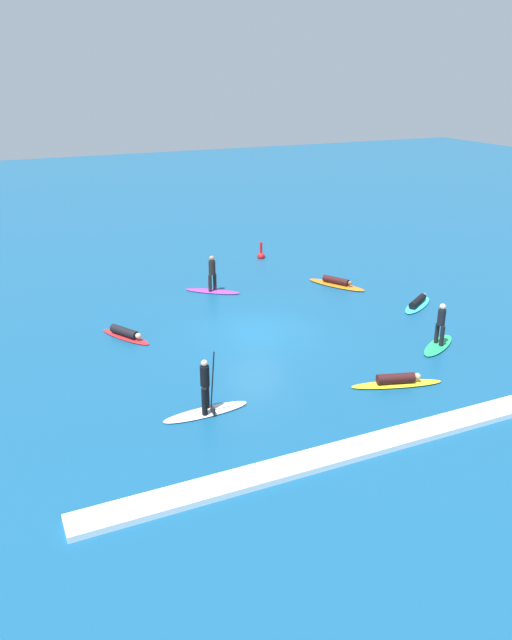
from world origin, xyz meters
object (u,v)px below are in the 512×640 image
(surfer_on_purple_board, at_px, (212,281))
(surfer_on_white_board, at_px, (206,400))
(surfer_on_teal_board, at_px, (418,303))
(surfer_on_red_board, at_px, (125,334))
(marker_buoy, at_px, (261,255))
(surfer_on_orange_board, at_px, (337,283))
(surfer_on_green_board, at_px, (439,337))
(surfer_on_yellow_board, at_px, (397,381))

(surfer_on_purple_board, xyz_separation_m, surfer_on_white_board, (-4.29, -10.83, -0.05))
(surfer_on_purple_board, distance_m, surfer_on_teal_board, 9.82)
(surfer_on_red_board, xyz_separation_m, surfer_on_teal_board, (13.17, -1.94, -0.02))
(surfer_on_teal_board, bearing_deg, surfer_on_red_board, 138.43)
(marker_buoy, bearing_deg, surfer_on_orange_board, -76.83)
(surfer_on_green_board, bearing_deg, surfer_on_yellow_board, 179.12)
(surfer_on_orange_board, distance_m, surfer_on_green_board, 8.07)
(surfer_on_teal_board, xyz_separation_m, surfer_on_yellow_board, (-5.56, -6.02, 0.01))
(surfer_on_white_board, bearing_deg, surfer_on_orange_board, 39.29)
(surfer_on_orange_board, relative_size, surfer_on_white_board, 1.09)
(surfer_on_orange_board, relative_size, surfer_on_yellow_board, 0.96)
(surfer_on_teal_board, bearing_deg, surfer_on_yellow_board, -165.88)
(surfer_on_teal_board, distance_m, marker_buoy, 10.65)
(surfer_on_white_board, distance_m, surfer_on_yellow_board, 6.75)
(surfer_on_purple_board, distance_m, surfer_on_orange_board, 6.29)
(surfer_on_red_board, distance_m, marker_buoy, 12.80)
(surfer_on_orange_board, relative_size, marker_buoy, 2.96)
(surfer_on_red_board, height_order, surfer_on_teal_board, surfer_on_red_board)
(surfer_on_yellow_board, height_order, marker_buoy, marker_buoy)
(surfer_on_orange_board, height_order, marker_buoy, marker_buoy)
(surfer_on_teal_board, bearing_deg, marker_buoy, 75.01)
(surfer_on_yellow_board, bearing_deg, marker_buoy, 98.42)
(surfer_on_purple_board, relative_size, surfer_on_white_board, 0.90)
(surfer_on_teal_board, distance_m, surfer_on_yellow_board, 8.20)
(surfer_on_orange_board, bearing_deg, surfer_on_red_board, -108.61)
(surfer_on_white_board, bearing_deg, surfer_on_purple_board, 66.23)
(surfer_on_red_board, relative_size, surfer_on_green_board, 1.04)
(surfer_on_red_board, relative_size, surfer_on_white_board, 0.89)
(surfer_on_green_board, height_order, surfer_on_yellow_board, surfer_on_green_board)
(surfer_on_white_board, bearing_deg, surfer_on_teal_board, 20.37)
(surfer_on_orange_board, xyz_separation_m, surfer_on_yellow_board, (-3.66, -10.07, 0.02))
(surfer_on_teal_board, bearing_deg, surfer_on_orange_board, 81.99)
(surfer_on_purple_board, height_order, marker_buoy, surfer_on_purple_board)
(surfer_on_purple_board, bearing_deg, surfer_on_white_board, -74.70)
(marker_buoy, bearing_deg, surfer_on_teal_board, -71.82)
(surfer_on_purple_board, distance_m, surfer_on_white_board, 11.65)
(surfer_on_red_board, bearing_deg, surfer_on_orange_board, 71.19)
(surfer_on_white_board, bearing_deg, marker_buoy, 57.43)
(surfer_on_teal_board, bearing_deg, surfer_on_green_board, -150.87)
(surfer_on_red_board, relative_size, surfer_on_teal_board, 1.00)
(surfer_on_orange_board, distance_m, surfer_on_teal_board, 4.47)
(surfer_on_teal_board, xyz_separation_m, marker_buoy, (-3.32, 10.11, 0.03))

